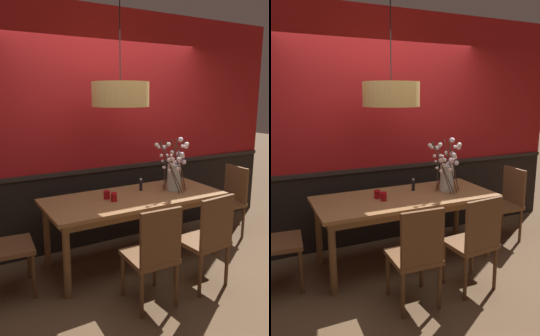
% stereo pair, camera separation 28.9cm
% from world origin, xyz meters
% --- Properties ---
extents(ground_plane, '(24.00, 24.00, 0.00)m').
position_xyz_m(ground_plane, '(0.00, 0.00, 0.00)').
color(ground_plane, brown).
extents(back_wall, '(5.20, 0.14, 2.87)m').
position_xyz_m(back_wall, '(0.00, 0.68, 1.43)').
color(back_wall, black).
rests_on(back_wall, ground).
extents(dining_table, '(2.00, 0.86, 0.77)m').
position_xyz_m(dining_table, '(0.00, 0.00, 0.69)').
color(dining_table, olive).
rests_on(dining_table, ground).
extents(chair_head_west_end, '(0.44, 0.48, 0.89)m').
position_xyz_m(chair_head_west_end, '(-1.40, 0.02, 0.51)').
color(chair_head_west_end, brown).
rests_on(chair_head_west_end, ground).
extents(chair_head_east_end, '(0.41, 0.42, 0.94)m').
position_xyz_m(chair_head_east_end, '(1.46, 0.00, 0.52)').
color(chair_head_east_end, brown).
rests_on(chair_head_east_end, ground).
extents(chair_near_side_right, '(0.46, 0.43, 0.95)m').
position_xyz_m(chair_near_side_right, '(0.34, -0.84, 0.53)').
color(chair_near_side_right, brown).
rests_on(chair_near_side_right, ground).
extents(chair_near_side_left, '(0.43, 0.45, 0.95)m').
position_xyz_m(chair_near_side_left, '(-0.28, -0.84, 0.52)').
color(chair_near_side_left, brown).
rests_on(chair_near_side_left, ground).
extents(vase_with_blossoms, '(0.43, 0.45, 0.65)m').
position_xyz_m(vase_with_blossoms, '(0.52, -0.02, 0.98)').
color(vase_with_blossoms, silver).
rests_on(vase_with_blossoms, dining_table).
extents(candle_holder_nearer_center, '(0.07, 0.07, 0.09)m').
position_xyz_m(candle_holder_nearer_center, '(-0.28, -0.06, 0.82)').
color(candle_holder_nearer_center, '#9E0F14').
rests_on(candle_holder_nearer_center, dining_table).
extents(candle_holder_nearer_edge, '(0.07, 0.07, 0.09)m').
position_xyz_m(candle_holder_nearer_edge, '(-0.31, 0.06, 0.81)').
color(candle_holder_nearer_edge, '#9E0F14').
rests_on(candle_holder_nearer_edge, dining_table).
extents(condiment_bottle, '(0.04, 0.04, 0.14)m').
position_xyz_m(condiment_bottle, '(0.17, 0.15, 0.84)').
color(condiment_bottle, black).
rests_on(condiment_bottle, dining_table).
extents(pendant_lamp, '(0.59, 0.59, 1.12)m').
position_xyz_m(pendant_lamp, '(-0.15, 0.03, 1.87)').
color(pendant_lamp, tan).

